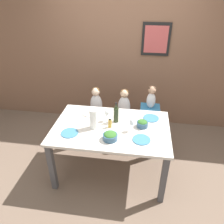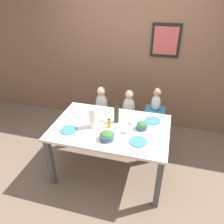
{
  "view_description": "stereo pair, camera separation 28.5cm",
  "coord_description": "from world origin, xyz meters",
  "px_view_note": "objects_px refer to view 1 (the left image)",
  "views": [
    {
      "loc": [
        0.37,
        -2.36,
        2.41
      ],
      "look_at": [
        0.0,
        0.08,
        0.96
      ],
      "focal_mm": 35.0,
      "sensor_mm": 36.0,
      "label": 1
    },
    {
      "loc": [
        0.65,
        -2.3,
        2.41
      ],
      "look_at": [
        0.0,
        0.08,
        0.96
      ],
      "focal_mm": 35.0,
      "sensor_mm": 36.0,
      "label": 2
    }
  ],
  "objects_px": {
    "person_child_left": "(96,101)",
    "wine_glass_near": "(132,123)",
    "wine_bottle": "(116,114)",
    "wine_glass_far": "(107,113)",
    "salad_bowl_small": "(142,124)",
    "paper_towel_roll": "(94,119)",
    "dinner_plate_front_right": "(141,140)",
    "dinner_plate_front_left": "(70,133)",
    "dinner_plate_back_left": "(90,113)",
    "chair_far_center": "(124,121)",
    "person_child_center": "(124,103)",
    "chair_far_left": "(97,119)",
    "chair_right_highchair": "(149,116)",
    "person_baby_right": "(151,96)",
    "salad_bowl_large": "(110,136)",
    "dinner_plate_back_right": "(151,118)"
  },
  "relations": [
    {
      "from": "person_child_left",
      "to": "wine_glass_near",
      "type": "xyz_separation_m",
      "value": [
        0.64,
        -0.81,
        0.17
      ]
    },
    {
      "from": "wine_bottle",
      "to": "wine_glass_far",
      "type": "relative_size",
      "value": 1.69
    },
    {
      "from": "wine_glass_near",
      "to": "salad_bowl_small",
      "type": "bearing_deg",
      "value": 40.05
    },
    {
      "from": "wine_bottle",
      "to": "person_child_left",
      "type": "bearing_deg",
      "value": 123.37
    },
    {
      "from": "paper_towel_roll",
      "to": "wine_glass_far",
      "type": "xyz_separation_m",
      "value": [
        0.14,
        0.19,
        -0.01
      ]
    },
    {
      "from": "wine_glass_near",
      "to": "dinner_plate_front_right",
      "type": "relative_size",
      "value": 0.8
    },
    {
      "from": "dinner_plate_front_left",
      "to": "dinner_plate_back_left",
      "type": "xyz_separation_m",
      "value": [
        0.13,
        0.52,
        0.0
      ]
    },
    {
      "from": "wine_bottle",
      "to": "salad_bowl_small",
      "type": "bearing_deg",
      "value": -11.34
    },
    {
      "from": "chair_far_center",
      "to": "dinner_plate_front_right",
      "type": "relative_size",
      "value": 2.16
    },
    {
      "from": "person_child_center",
      "to": "dinner_plate_back_left",
      "type": "distance_m",
      "value": 0.66
    },
    {
      "from": "chair_far_left",
      "to": "wine_glass_far",
      "type": "bearing_deg",
      "value": -65.31
    },
    {
      "from": "wine_glass_far",
      "to": "dinner_plate_front_right",
      "type": "distance_m",
      "value": 0.62
    },
    {
      "from": "chair_far_center",
      "to": "chair_right_highchair",
      "type": "bearing_deg",
      "value": -0.0
    },
    {
      "from": "chair_far_center",
      "to": "wine_glass_near",
      "type": "bearing_deg",
      "value": -77.83
    },
    {
      "from": "person_baby_right",
      "to": "dinner_plate_back_left",
      "type": "relative_size",
      "value": 1.7
    },
    {
      "from": "person_baby_right",
      "to": "salad_bowl_large",
      "type": "distance_m",
      "value": 1.15
    },
    {
      "from": "person_child_left",
      "to": "wine_bottle",
      "type": "relative_size",
      "value": 1.69
    },
    {
      "from": "person_baby_right",
      "to": "dinner_plate_front_left",
      "type": "bearing_deg",
      "value": -135.77
    },
    {
      "from": "paper_towel_roll",
      "to": "dinner_plate_front_right",
      "type": "bearing_deg",
      "value": -15.6
    },
    {
      "from": "person_child_left",
      "to": "paper_towel_roll",
      "type": "bearing_deg",
      "value": -79.51
    },
    {
      "from": "wine_bottle",
      "to": "dinner_plate_back_right",
      "type": "height_order",
      "value": "wine_bottle"
    },
    {
      "from": "chair_far_center",
      "to": "paper_towel_roll",
      "type": "bearing_deg",
      "value": -111.06
    },
    {
      "from": "chair_right_highchair",
      "to": "wine_glass_far",
      "type": "xyz_separation_m",
      "value": [
        -0.6,
        -0.62,
        0.37
      ]
    },
    {
      "from": "chair_right_highchair",
      "to": "wine_glass_near",
      "type": "relative_size",
      "value": 3.89
    },
    {
      "from": "person_child_center",
      "to": "wine_glass_far",
      "type": "height_order",
      "value": "person_child_center"
    },
    {
      "from": "chair_far_center",
      "to": "person_baby_right",
      "type": "xyz_separation_m",
      "value": [
        0.42,
        0.0,
        0.51
      ]
    },
    {
      "from": "person_child_center",
      "to": "wine_glass_far",
      "type": "distance_m",
      "value": 0.67
    },
    {
      "from": "dinner_plate_front_left",
      "to": "dinner_plate_back_right",
      "type": "height_order",
      "value": "same"
    },
    {
      "from": "chair_far_center",
      "to": "person_child_left",
      "type": "xyz_separation_m",
      "value": [
        -0.46,
        0.0,
        0.34
      ]
    },
    {
      "from": "person_child_center",
      "to": "person_child_left",
      "type": "bearing_deg",
      "value": 180.0
    },
    {
      "from": "wine_bottle",
      "to": "dinner_plate_back_left",
      "type": "height_order",
      "value": "wine_bottle"
    },
    {
      "from": "person_child_center",
      "to": "dinner_plate_front_left",
      "type": "height_order",
      "value": "person_child_center"
    },
    {
      "from": "paper_towel_roll",
      "to": "dinner_plate_front_left",
      "type": "bearing_deg",
      "value": -148.13
    },
    {
      "from": "chair_right_highchair",
      "to": "wine_glass_far",
      "type": "distance_m",
      "value": 0.94
    },
    {
      "from": "salad_bowl_small",
      "to": "dinner_plate_back_right",
      "type": "relative_size",
      "value": 0.68
    },
    {
      "from": "salad_bowl_large",
      "to": "dinner_plate_front_left",
      "type": "bearing_deg",
      "value": 175.38
    },
    {
      "from": "wine_bottle",
      "to": "dinner_plate_front_right",
      "type": "xyz_separation_m",
      "value": [
        0.36,
        -0.36,
        -0.11
      ]
    },
    {
      "from": "chair_far_left",
      "to": "person_child_left",
      "type": "height_order",
      "value": "person_child_left"
    },
    {
      "from": "dinner_plate_back_right",
      "to": "person_baby_right",
      "type": "bearing_deg",
      "value": 90.24
    },
    {
      "from": "paper_towel_roll",
      "to": "wine_glass_near",
      "type": "relative_size",
      "value": 1.52
    },
    {
      "from": "wine_bottle",
      "to": "dinner_plate_back_left",
      "type": "xyz_separation_m",
      "value": [
        -0.41,
        0.16,
        -0.11
      ]
    },
    {
      "from": "paper_towel_roll",
      "to": "dinner_plate_back_left",
      "type": "bearing_deg",
      "value": 113.08
    },
    {
      "from": "chair_right_highchair",
      "to": "salad_bowl_small",
      "type": "distance_m",
      "value": 0.77
    },
    {
      "from": "chair_far_left",
      "to": "person_baby_right",
      "type": "height_order",
      "value": "person_baby_right"
    },
    {
      "from": "wine_glass_far",
      "to": "dinner_plate_front_right",
      "type": "xyz_separation_m",
      "value": [
        0.49,
        -0.36,
        -0.12
      ]
    },
    {
      "from": "chair_far_left",
      "to": "dinner_plate_front_left",
      "type": "xyz_separation_m",
      "value": [
        -0.13,
        -0.99,
        0.39
      ]
    },
    {
      "from": "person_baby_right",
      "to": "salad_bowl_small",
      "type": "height_order",
      "value": "person_baby_right"
    },
    {
      "from": "person_baby_right",
      "to": "salad_bowl_small",
      "type": "relative_size",
      "value": 2.51
    },
    {
      "from": "chair_right_highchair",
      "to": "dinner_plate_front_left",
      "type": "distance_m",
      "value": 1.44
    },
    {
      "from": "chair_far_left",
      "to": "person_baby_right",
      "type": "relative_size",
      "value": 1.27
    }
  ]
}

